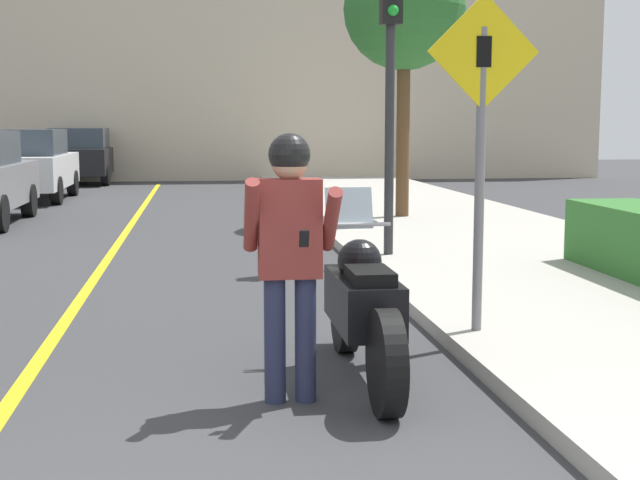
% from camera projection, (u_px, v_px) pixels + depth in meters
% --- Properties ---
extents(road_center_line, '(0.12, 36.00, 0.01)m').
position_uv_depth(road_center_line, '(79.00, 300.00, 9.15)').
color(road_center_line, yellow).
rests_on(road_center_line, ground).
extents(building_backdrop, '(28.00, 1.20, 6.76)m').
position_uv_depth(building_backdrop, '(178.00, 74.00, 28.45)').
color(building_backdrop, beige).
rests_on(building_backdrop, ground).
extents(motorcycle, '(0.62, 2.28, 1.32)m').
position_uv_depth(motorcycle, '(363.00, 308.00, 6.27)').
color(motorcycle, black).
rests_on(motorcycle, ground).
extents(person_biker, '(0.59, 0.48, 1.75)m').
position_uv_depth(person_biker, '(290.00, 239.00, 5.69)').
color(person_biker, '#282D4C').
rests_on(person_biker, ground).
extents(crossing_sign, '(0.91, 0.08, 2.69)m').
position_uv_depth(crossing_sign, '(481.00, 131.00, 7.08)').
color(crossing_sign, slate).
rests_on(crossing_sign, sidewalk_curb).
extents(traffic_light, '(0.26, 0.30, 3.67)m').
position_uv_depth(traffic_light, '(391.00, 53.00, 11.19)').
color(traffic_light, '#2D2D30').
rests_on(traffic_light, sidewalk_curb).
extents(street_tree, '(2.19, 2.19, 4.81)m').
position_uv_depth(street_tree, '(404.00, 10.00, 15.83)').
color(street_tree, brown).
rests_on(street_tree, sidewalk_curb).
extents(parked_car_white, '(1.88, 4.20, 1.68)m').
position_uv_depth(parked_car_white, '(28.00, 164.00, 21.03)').
color(parked_car_white, black).
rests_on(parked_car_white, ground).
extents(parked_car_black, '(1.88, 4.20, 1.68)m').
position_uv_depth(parked_car_black, '(81.00, 155.00, 27.19)').
color(parked_car_black, black).
rests_on(parked_car_black, ground).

